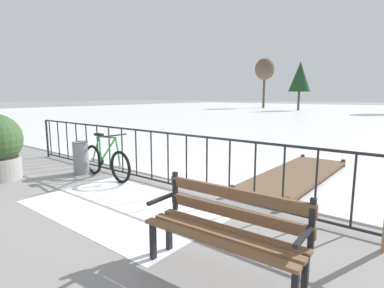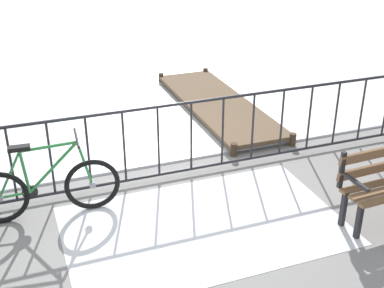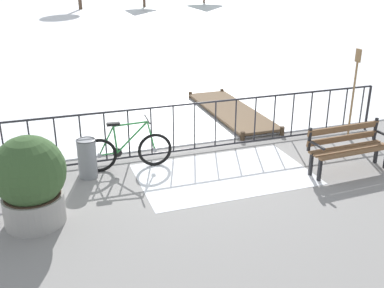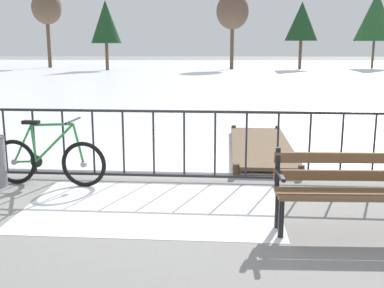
% 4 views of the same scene
% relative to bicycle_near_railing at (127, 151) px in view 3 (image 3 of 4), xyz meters
% --- Properties ---
extents(ground_plane, '(160.00, 160.00, 0.00)m').
position_rel_bicycle_near_railing_xyz_m(ground_plane, '(1.25, 0.35, -0.37)').
color(ground_plane, gray).
extents(frozen_pond, '(80.00, 56.00, 0.03)m').
position_rel_bicycle_near_railing_xyz_m(frozen_pond, '(1.25, 28.75, -0.35)').
color(frozen_pond, white).
rests_on(frozen_pond, ground).
extents(snow_patch, '(3.17, 1.97, 0.01)m').
position_rel_bicycle_near_railing_xyz_m(snow_patch, '(1.64, -0.85, -0.36)').
color(snow_patch, white).
rests_on(snow_patch, ground).
extents(railing_fence, '(9.06, 0.06, 1.07)m').
position_rel_bicycle_near_railing_xyz_m(railing_fence, '(1.25, 0.35, 0.19)').
color(railing_fence, '#232328').
rests_on(railing_fence, ground).
extents(bicycle_near_railing, '(1.71, 0.52, 0.97)m').
position_rel_bicycle_near_railing_xyz_m(bicycle_near_railing, '(0.00, 0.00, 0.00)').
color(bicycle_near_railing, black).
rests_on(bicycle_near_railing, ground).
extents(park_bench, '(1.62, 0.55, 0.89)m').
position_rel_bicycle_near_railing_xyz_m(park_bench, '(3.89, -1.39, 0.14)').
color(park_bench, brown).
rests_on(park_bench, ground).
extents(planter_with_shrub, '(1.06, 1.06, 1.38)m').
position_rel_bicycle_near_railing_xyz_m(planter_with_shrub, '(-1.72, -1.47, 0.33)').
color(planter_with_shrub, '#9E9B96').
rests_on(planter_with_shrub, ground).
extents(trash_bin, '(0.35, 0.35, 0.73)m').
position_rel_bicycle_near_railing_xyz_m(trash_bin, '(-0.76, -0.12, 0.00)').
color(trash_bin, gray).
rests_on(trash_bin, ground).
extents(oar_upright, '(0.04, 0.16, 1.98)m').
position_rel_bicycle_near_railing_xyz_m(oar_upright, '(5.06, 0.07, 0.77)').
color(oar_upright, '#937047').
rests_on(oar_upright, ground).
extents(wooden_dock, '(1.10, 3.67, 0.20)m').
position_rel_bicycle_near_railing_xyz_m(wooden_dock, '(3.20, 2.44, -0.25)').
color(wooden_dock, brown).
rests_on(wooden_dock, ground).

